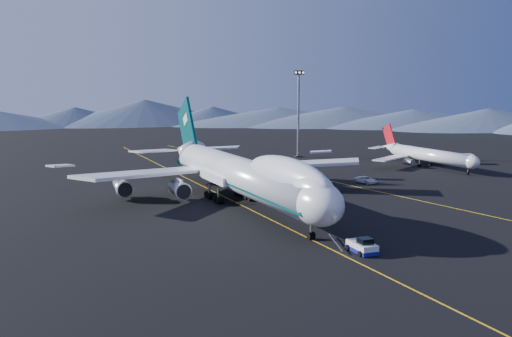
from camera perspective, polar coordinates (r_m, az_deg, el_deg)
name	(u,v)px	position (r m, az deg, el deg)	size (l,w,h in m)	color
ground	(240,205)	(105.86, -1.59, -3.63)	(500.00, 500.00, 0.00)	black
taxiway_line_main	(240,205)	(105.86, -1.59, -3.63)	(0.25, 220.00, 0.01)	#EDAF0D
taxiway_line_side	(347,185)	(128.43, 9.14, -1.62)	(0.25, 200.00, 0.01)	#EDAF0D
boeing_747	(240,174)	(104.85, -1.61, -0.52)	(59.62, 72.43, 19.37)	silver
pushback_tug	(362,247)	(77.26, 10.56, -7.77)	(3.00, 4.95, 2.09)	silver
second_jet	(426,155)	(161.26, 16.65, 1.32)	(33.95, 38.35, 10.91)	silver
service_van	(365,180)	(131.05, 10.89, -1.12)	(2.62, 5.68, 1.58)	silver
floodlight_mast	(298,114)	(175.98, 4.26, 5.50)	(3.27, 2.45, 26.45)	black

